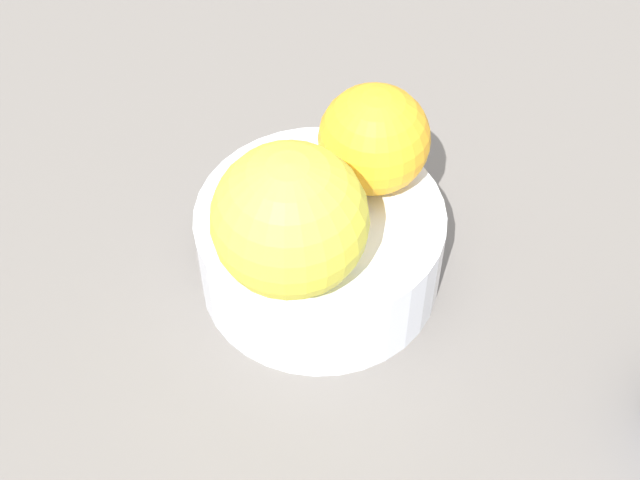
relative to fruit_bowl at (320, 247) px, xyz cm
name	(u,v)px	position (x,y,z in cm)	size (l,w,h in cm)	color
ground_plane	(320,285)	(0.00, 0.00, -3.82)	(110.00, 110.00, 2.00)	#66605B
fruit_bowl	(320,247)	(0.00, 0.00, 0.00)	(14.96, 14.96, 5.89)	silver
orange_in_bowl_0	(374,139)	(4.28, 0.04, 6.37)	(6.60, 6.60, 6.60)	#F9A823
orange_in_bowl_1	(290,220)	(-3.99, -2.00, 7.30)	(8.46, 8.46, 8.46)	yellow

